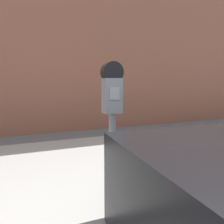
% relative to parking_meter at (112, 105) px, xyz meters
% --- Properties ---
extents(sidewalk, '(24.00, 2.80, 0.11)m').
position_rel_parking_meter_xyz_m(sidewalk, '(0.25, 1.13, -1.05)').
color(sidewalk, '#9E9B96').
rests_on(sidewalk, ground_plane).
extents(building_facade, '(24.00, 0.30, 5.21)m').
position_rel_parking_meter_xyz_m(building_facade, '(0.25, 3.88, 1.50)').
color(building_facade, '#935642').
rests_on(building_facade, ground_plane).
extents(parking_meter, '(0.21, 0.14, 1.41)m').
position_rel_parking_meter_xyz_m(parking_meter, '(0.00, 0.00, 0.00)').
color(parking_meter, slate).
rests_on(parking_meter, sidewalk).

